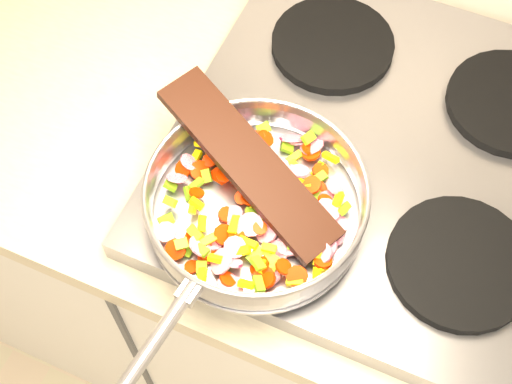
% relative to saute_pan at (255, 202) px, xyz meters
% --- Properties ---
extents(cooktop, '(0.60, 0.60, 0.04)m').
position_rel_saute_pan_xyz_m(cooktop, '(0.13, 0.18, -0.07)').
color(cooktop, '#939399').
rests_on(cooktop, counter_top).
extents(grate_fl, '(0.19, 0.19, 0.02)m').
position_rel_saute_pan_xyz_m(grate_fl, '(-0.01, 0.04, -0.04)').
color(grate_fl, black).
rests_on(grate_fl, cooktop).
extents(grate_fr, '(0.19, 0.19, 0.02)m').
position_rel_saute_pan_xyz_m(grate_fr, '(0.27, 0.04, -0.04)').
color(grate_fr, black).
rests_on(grate_fr, cooktop).
extents(grate_bl, '(0.19, 0.19, 0.02)m').
position_rel_saute_pan_xyz_m(grate_bl, '(-0.01, 0.32, -0.04)').
color(grate_bl, black).
rests_on(grate_bl, cooktop).
extents(grate_br, '(0.19, 0.19, 0.02)m').
position_rel_saute_pan_xyz_m(grate_br, '(0.27, 0.32, -0.04)').
color(grate_br, black).
rests_on(grate_br, cooktop).
extents(saute_pan, '(0.33, 0.50, 0.06)m').
position_rel_saute_pan_xyz_m(saute_pan, '(0.00, 0.00, 0.00)').
color(saute_pan, '#9E9EA5').
rests_on(saute_pan, grate_fl).
extents(vegetable_heap, '(0.26, 0.28, 0.05)m').
position_rel_saute_pan_xyz_m(vegetable_heap, '(0.01, 0.00, -0.01)').
color(vegetable_heap, '#CA1348').
rests_on(vegetable_heap, saute_pan).
extents(wooden_spatula, '(0.30, 0.19, 0.07)m').
position_rel_saute_pan_xyz_m(wooden_spatula, '(-0.03, 0.04, 0.02)').
color(wooden_spatula, black).
rests_on(wooden_spatula, saute_pan).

